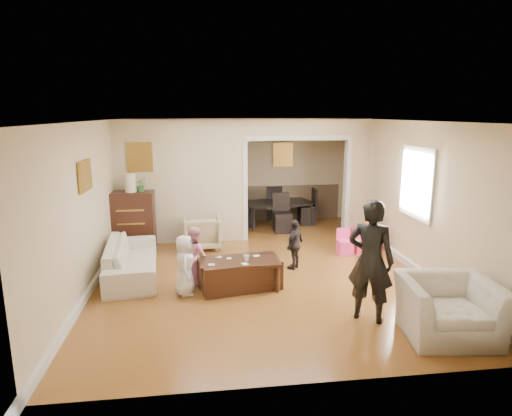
{
  "coord_description": "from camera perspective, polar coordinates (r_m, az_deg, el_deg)",
  "views": [
    {
      "loc": [
        -0.97,
        -7.37,
        2.73
      ],
      "look_at": [
        0.0,
        0.2,
        1.05
      ],
      "focal_mm": 30.37,
      "sensor_mm": 36.0,
      "label": 1
    }
  ],
  "objects": [
    {
      "name": "partition_right",
      "position": [
        9.89,
        13.19,
        3.78
      ],
      "size": [
        0.55,
        0.18,
        2.6
      ],
      "primitive_type": "cube",
      "color": "beige",
      "rests_on": "ground"
    },
    {
      "name": "potted_plant",
      "position": [
        8.93,
        -14.92,
        2.98
      ],
      "size": [
        0.26,
        0.22,
        0.28
      ],
      "primitive_type": "imported",
      "color": "#397E38",
      "rests_on": "dresser"
    },
    {
      "name": "floor",
      "position": [
        7.91,
        0.19,
        -7.76
      ],
      "size": [
        7.0,
        7.0,
        0.0
      ],
      "primitive_type": "plane",
      "color": "#A8642B",
      "rests_on": "ground"
    },
    {
      "name": "child_toddler",
      "position": [
        7.73,
        5.13,
        -4.81
      ],
      "size": [
        0.5,
        0.54,
        0.89
      ],
      "primitive_type": "imported",
      "rotation": [
        0.0,
        0.0,
        -2.25
      ],
      "color": "black",
      "rests_on": "ground"
    },
    {
      "name": "dining_table",
      "position": [
        10.73,
        2.84,
        -0.73
      ],
      "size": [
        1.82,
        1.25,
        0.58
      ],
      "primitive_type": "imported",
      "rotation": [
        0.0,
        0.0,
        0.21
      ],
      "color": "black",
      "rests_on": "ground"
    },
    {
      "name": "framed_art_partition",
      "position": [
        9.19,
        -15.06,
        6.5
      ],
      "size": [
        0.45,
        0.03,
        0.55
      ],
      "primitive_type": "cube",
      "color": "brown",
      "rests_on": "partition_left"
    },
    {
      "name": "play_bowl",
      "position": [
        8.8,
        14.86,
        -2.75
      ],
      "size": [
        0.23,
        0.23,
        0.05
      ],
      "primitive_type": "imported",
      "rotation": [
        0.0,
        0.0,
        -0.01
      ],
      "color": "white",
      "rests_on": "play_table"
    },
    {
      "name": "table_lamp",
      "position": [
        8.96,
        -16.2,
        3.18
      ],
      "size": [
        0.22,
        0.22,
        0.36
      ],
      "primitive_type": "cylinder",
      "color": "#FEF5CF",
      "rests_on": "dresser"
    },
    {
      "name": "cereal_box",
      "position": [
        8.99,
        14.8,
        -1.61
      ],
      "size": [
        0.2,
        0.07,
        0.3
      ],
      "primitive_type": "cube",
      "rotation": [
        0.0,
        0.0,
        -0.01
      ],
      "color": "yellow",
      "rests_on": "play_table"
    },
    {
      "name": "child_kneel_b",
      "position": [
        7.12,
        -8.03,
        -6.17
      ],
      "size": [
        0.54,
        0.58,
        0.95
      ],
      "primitive_type": "imported",
      "rotation": [
        0.0,
        0.0,
        2.11
      ],
      "color": "pink",
      "rests_on": "ground"
    },
    {
      "name": "framed_art_sofa_wall",
      "position": [
        7.05,
        -21.59,
        3.97
      ],
      "size": [
        0.03,
        0.55,
        0.4
      ],
      "primitive_type": "cube",
      "color": "brown"
    },
    {
      "name": "coffee_cup",
      "position": [
        6.81,
        -1.28,
        -6.58
      ],
      "size": [
        0.11,
        0.11,
        0.09
      ],
      "primitive_type": "imported",
      "rotation": [
        0.0,
        0.0,
        0.19
      ],
      "color": "silver",
      "rests_on": "coffee_table"
    },
    {
      "name": "sofa",
      "position": [
        7.71,
        -16.04,
        -6.47
      ],
      "size": [
        0.99,
        2.11,
        0.6
      ],
      "primitive_type": "imported",
      "rotation": [
        0.0,
        0.0,
        1.67
      ],
      "color": "beige",
      "rests_on": "ground"
    },
    {
      "name": "adult_person",
      "position": [
        5.91,
        14.86,
        -6.73
      ],
      "size": [
        0.72,
        0.67,
        1.66
      ],
      "primitive_type": "imported",
      "rotation": [
        0.0,
        0.0,
        2.53
      ],
      "color": "black",
      "rests_on": "ground"
    },
    {
      "name": "craft_papers",
      "position": [
        6.85,
        -2.96,
        -6.88
      ],
      "size": [
        0.85,
        0.49,
        0.0
      ],
      "color": "white",
      "rests_on": "coffee_table"
    },
    {
      "name": "armchair_back",
      "position": [
        8.96,
        -7.1,
        -3.18
      ],
      "size": [
        0.74,
        0.76,
        0.67
      ],
      "primitive_type": "imported",
      "rotation": [
        0.0,
        0.0,
        3.17
      ],
      "color": "tan",
      "rests_on": "ground"
    },
    {
      "name": "cyan_cup",
      "position": [
        8.8,
        13.79,
        -2.59
      ],
      "size": [
        0.08,
        0.08,
        0.08
      ],
      "primitive_type": "cylinder",
      "color": "#2AAFD3",
      "rests_on": "play_table"
    },
    {
      "name": "partition_left",
      "position": [
        9.28,
        -9.73,
        3.38
      ],
      "size": [
        2.75,
        0.18,
        2.6
      ],
      "primitive_type": "cube",
      "color": "beige",
      "rests_on": "ground"
    },
    {
      "name": "partition_header",
      "position": [
        9.4,
        5.51,
        10.5
      ],
      "size": [
        2.22,
        0.18,
        0.35
      ],
      "primitive_type": "cube",
      "color": "beige",
      "rests_on": "partition_right"
    },
    {
      "name": "armchair_front",
      "position": [
        5.99,
        23.94,
        -11.99
      ],
      "size": [
        1.22,
        1.1,
        0.72
      ],
      "primitive_type": "imported",
      "rotation": [
        0.0,
        0.0,
        -0.12
      ],
      "color": "beige",
      "rests_on": "ground"
    },
    {
      "name": "window_pane",
      "position": [
        7.97,
        20.47,
        3.13
      ],
      "size": [
        0.03,
        0.95,
        1.1
      ],
      "primitive_type": "cube",
      "color": "white",
      "rests_on": "ground"
    },
    {
      "name": "play_table",
      "position": [
        8.96,
        14.19,
        -4.17
      ],
      "size": [
        0.49,
        0.49,
        0.46
      ],
      "primitive_type": "cube",
      "rotation": [
        0.0,
        0.0,
        -0.01
      ],
      "color": "#F13F6E",
      "rests_on": "ground"
    },
    {
      "name": "toy_block",
      "position": [
        8.95,
        13.28,
        -2.42
      ],
      "size": [
        0.1,
        0.08,
        0.05
      ],
      "primitive_type": "cube",
      "rotation": [
        0.0,
        0.0,
        0.33
      ],
      "color": "red",
      "rests_on": "play_table"
    },
    {
      "name": "child_kneel_a",
      "position": [
        6.7,
        -9.36,
        -7.46
      ],
      "size": [
        0.31,
        0.46,
        0.94
      ],
      "primitive_type": "imported",
      "rotation": [
        0.0,
        0.0,
        1.59
      ],
      "color": "white",
      "rests_on": "ground"
    },
    {
      "name": "coffee_table",
      "position": [
        6.94,
        -2.15,
        -8.65
      ],
      "size": [
        1.34,
        0.85,
        0.47
      ],
      "primitive_type": "cube",
      "rotation": [
        0.0,
        0.0,
        0.19
      ],
      "color": "#3D1C13",
      "rests_on": "ground"
    },
    {
      "name": "dresser",
      "position": [
        9.11,
        -15.91,
        -1.63
      ],
      "size": [
        0.86,
        0.49,
        1.19
      ],
      "primitive_type": "cube",
      "color": "black",
      "rests_on": "ground"
    },
    {
      "name": "framed_art_alcove",
      "position": [
        11.05,
        3.55,
        7.04
      ],
      "size": [
        0.45,
        0.03,
        0.55
      ],
      "primitive_type": "cube",
      "color": "brown"
    }
  ]
}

